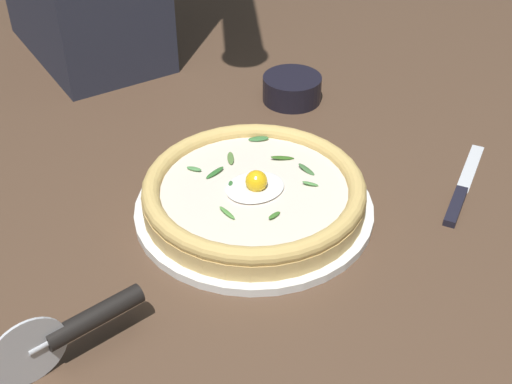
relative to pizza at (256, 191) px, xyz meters
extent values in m
cube|color=brown|center=(0.00, -0.01, -0.05)|extent=(2.40, 2.40, 0.03)
cylinder|color=white|center=(0.00, 0.00, -0.03)|extent=(0.32, 0.32, 0.01)
cylinder|color=tan|center=(0.00, 0.00, -0.01)|extent=(0.30, 0.30, 0.02)
torus|color=#DBB363|center=(0.00, 0.00, 0.01)|extent=(0.30, 0.30, 0.02)
cylinder|color=#F2DDC9|center=(0.00, 0.00, 0.00)|extent=(0.25, 0.25, 0.00)
ellipsoid|color=white|center=(0.00, 0.00, 0.01)|extent=(0.08, 0.07, 0.01)
sphere|color=yellow|center=(0.00, -0.01, 0.02)|extent=(0.03, 0.03, 0.03)
ellipsoid|color=#529248|center=(0.06, -0.04, 0.01)|extent=(0.02, 0.02, 0.01)
ellipsoid|color=#33621C|center=(0.07, 0.04, 0.01)|extent=(0.03, 0.02, 0.01)
ellipsoid|color=#30672E|center=(-0.03, 0.01, 0.01)|extent=(0.02, 0.03, 0.01)
ellipsoid|color=#537839|center=(0.00, 0.07, 0.01)|extent=(0.02, 0.03, 0.01)
ellipsoid|color=#387137|center=(0.06, 0.09, 0.01)|extent=(0.03, 0.02, 0.01)
ellipsoid|color=#3C6835|center=(0.08, -0.01, 0.01)|extent=(0.01, 0.03, 0.01)
ellipsoid|color=#559642|center=(-0.06, -0.03, 0.01)|extent=(0.01, 0.03, 0.01)
ellipsoid|color=#3E762C|center=(-0.01, -0.06, 0.01)|extent=(0.02, 0.01, 0.01)
ellipsoid|color=#2E682A|center=(-0.03, 0.05, 0.01)|extent=(0.03, 0.02, 0.01)
ellipsoid|color=#4D8D4A|center=(-0.05, 0.08, 0.01)|extent=(0.02, 0.02, 0.00)
cylinder|color=black|center=(0.22, 0.23, -0.01)|extent=(0.10, 0.10, 0.04)
cylinder|color=silver|center=(-0.34, -0.11, 0.01)|extent=(0.08, 0.01, 0.08)
cylinder|color=silver|center=(-0.33, -0.11, 0.01)|extent=(0.02, 0.01, 0.01)
cylinder|color=black|center=(-0.27, -0.10, 0.01)|extent=(0.11, 0.04, 0.02)
cube|color=silver|center=(0.32, -0.08, -0.03)|extent=(0.12, 0.08, 0.00)
cube|color=black|center=(0.23, -0.14, -0.03)|extent=(0.08, 0.06, 0.01)
camera|label=1|loc=(-0.38, -0.61, 0.54)|focal=47.49mm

